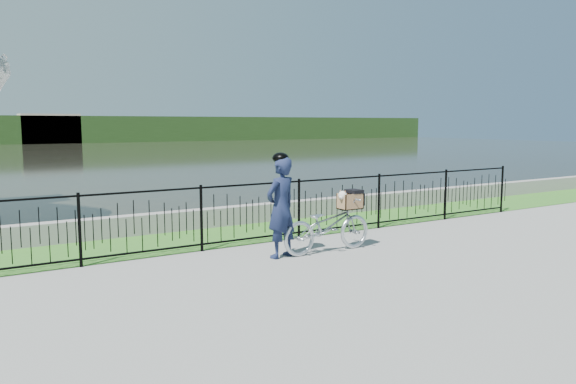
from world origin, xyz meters
TOP-DOWN VIEW (x-y plane):
  - ground at (0.00, 0.00)m, footprint 120.00×120.00m
  - grass_strip at (0.00, 2.60)m, footprint 60.00×2.00m
  - water at (0.00, 33.00)m, footprint 120.00×120.00m
  - quay_wall at (0.00, 3.60)m, footprint 60.00×0.30m
  - fence at (0.00, 1.60)m, footprint 14.00×0.06m
  - far_building_right at (6.00, 58.50)m, footprint 6.00×3.00m
  - bicycle_rig at (0.80, 0.40)m, footprint 1.75×0.61m
  - cyclist at (-0.08, 0.50)m, footprint 0.69×0.55m

SIDE VIEW (x-z plane):
  - ground at x=0.00m, z-range 0.00..0.00m
  - water at x=0.00m, z-range 0.00..0.00m
  - grass_strip at x=0.00m, z-range 0.00..0.01m
  - quay_wall at x=0.00m, z-range 0.00..0.40m
  - bicycle_rig at x=0.80m, z-range -0.06..1.00m
  - fence at x=0.00m, z-range 0.00..1.15m
  - cyclist at x=-0.08m, z-range -0.01..1.71m
  - far_building_right at x=6.00m, z-range 0.00..3.20m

